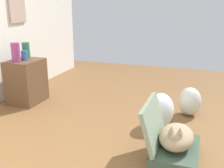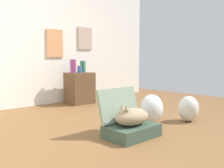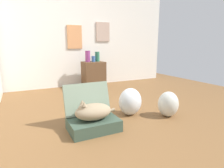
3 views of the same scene
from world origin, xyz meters
name	(u,v)px [view 1 (image 1 of 3)]	position (x,y,z in m)	size (l,w,h in m)	color
suitcase_base	(175,153)	(0.35, -0.20, 0.07)	(0.55, 0.38, 0.13)	#384C3D
suitcase_lid	(153,123)	(0.35, 0.00, 0.32)	(0.55, 0.38, 0.04)	gray
cat	(176,137)	(0.34, -0.20, 0.22)	(0.49, 0.28, 0.23)	#998466
plastic_bag_white	(161,110)	(0.98, 0.04, 0.19)	(0.32, 0.28, 0.37)	silver
plastic_bag_clear	(190,101)	(1.40, -0.24, 0.17)	(0.27, 0.26, 0.34)	silver
side_table	(26,81)	(1.15, 1.85, 0.29)	(0.46, 0.37, 0.57)	brown
vase_tall	(16,52)	(1.03, 1.88, 0.69)	(0.11, 0.11, 0.24)	#8C387A
vase_short	(26,50)	(1.26, 1.90, 0.68)	(0.10, 0.10, 0.21)	#2D7051
vase_round	(25,55)	(1.15, 1.84, 0.64)	(0.08, 0.08, 0.13)	#38609E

